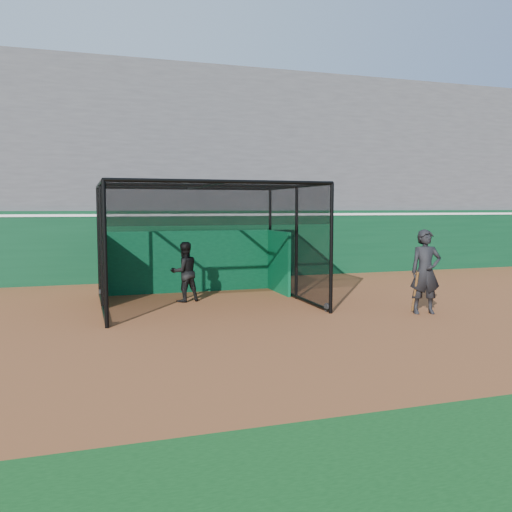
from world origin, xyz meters
name	(u,v)px	position (x,y,z in m)	size (l,w,h in m)	color
ground	(266,329)	(0.00, 0.00, 0.00)	(120.00, 120.00, 0.00)	brown
outfield_wall	(191,244)	(0.00, 8.50, 1.29)	(50.00, 0.50, 2.50)	#0A371D
grandstand	(173,163)	(0.00, 12.27, 4.48)	(50.00, 7.85, 8.95)	#4C4C4F
batting_cage	(204,245)	(-0.62, 3.41, 1.60)	(5.46, 4.64, 3.21)	black
batter	(184,272)	(-1.09, 3.88, 0.83)	(0.81, 0.63, 1.67)	black
on_deck_player	(425,272)	(4.27, 0.38, 1.04)	(0.85, 0.66, 2.08)	black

